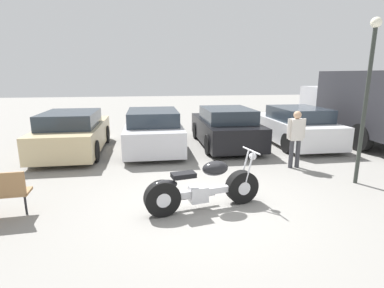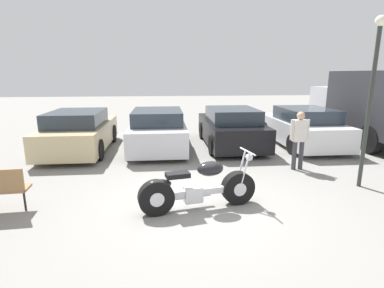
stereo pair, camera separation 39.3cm
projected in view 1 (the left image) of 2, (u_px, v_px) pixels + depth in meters
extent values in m
plane|color=gray|center=(206.00, 205.00, 5.99)|extent=(60.00, 60.00, 0.00)
cylinder|color=black|center=(242.00, 187.00, 6.02)|extent=(0.69, 0.33, 0.66)
cylinder|color=silver|center=(242.00, 187.00, 6.02)|extent=(0.31, 0.27, 0.27)
cylinder|color=black|center=(162.00, 199.00, 5.47)|extent=(0.69, 0.33, 0.66)
cylinder|color=silver|center=(162.00, 199.00, 5.47)|extent=(0.31, 0.27, 0.27)
cube|color=silver|center=(204.00, 192.00, 5.74)|extent=(1.26, 0.37, 0.12)
cube|color=silver|center=(198.00, 194.00, 5.71)|extent=(0.38, 0.30, 0.30)
ellipsoid|color=black|center=(215.00, 168.00, 5.72)|extent=(0.58, 0.43, 0.28)
cube|color=black|center=(184.00, 175.00, 5.51)|extent=(0.48, 0.32, 0.09)
ellipsoid|color=black|center=(165.00, 185.00, 5.43)|extent=(0.51, 0.29, 0.20)
cylinder|color=silver|center=(249.00, 170.00, 5.89)|extent=(0.22, 0.08, 0.75)
cylinder|color=silver|center=(244.00, 168.00, 6.05)|extent=(0.22, 0.08, 0.75)
cylinder|color=silver|center=(251.00, 151.00, 5.92)|extent=(0.16, 0.61, 0.03)
sphere|color=silver|center=(253.00, 156.00, 5.96)|extent=(0.15, 0.15, 0.15)
cylinder|color=silver|center=(185.00, 198.00, 5.78)|extent=(1.25, 0.34, 0.08)
cube|color=#C6B284|center=(74.00, 136.00, 9.88)|extent=(1.83, 4.14, 0.77)
cube|color=#28333D|center=(70.00, 119.00, 9.50)|extent=(1.61, 2.15, 0.45)
cylinder|color=black|center=(58.00, 136.00, 11.04)|extent=(0.20, 0.65, 0.65)
cylinder|color=black|center=(106.00, 134.00, 11.29)|extent=(0.20, 0.65, 0.65)
cylinder|color=black|center=(33.00, 154.00, 8.57)|extent=(0.20, 0.65, 0.65)
cylinder|color=black|center=(95.00, 151.00, 8.82)|extent=(0.20, 0.65, 0.65)
cube|color=#BCBCC1|center=(153.00, 133.00, 10.37)|extent=(1.83, 4.14, 0.77)
cube|color=#28333D|center=(153.00, 117.00, 9.99)|extent=(1.61, 2.15, 0.45)
cylinder|color=black|center=(130.00, 133.00, 11.53)|extent=(0.20, 0.65, 0.65)
cylinder|color=black|center=(174.00, 132.00, 11.77)|extent=(0.20, 0.65, 0.65)
cylinder|color=black|center=(126.00, 149.00, 9.06)|extent=(0.20, 0.65, 0.65)
cylinder|color=black|center=(182.00, 147.00, 9.30)|extent=(0.20, 0.65, 0.65)
cube|color=black|center=(225.00, 130.00, 10.91)|extent=(1.83, 4.14, 0.77)
cube|color=#28333D|center=(227.00, 115.00, 10.54)|extent=(1.61, 2.15, 0.45)
cylinder|color=black|center=(196.00, 130.00, 12.07)|extent=(0.20, 0.65, 0.65)
cylinder|color=black|center=(237.00, 129.00, 12.32)|extent=(0.20, 0.65, 0.65)
cylinder|color=black|center=(209.00, 145.00, 9.60)|extent=(0.20, 0.65, 0.65)
cylinder|color=black|center=(260.00, 143.00, 9.85)|extent=(0.20, 0.65, 0.65)
cube|color=white|center=(294.00, 129.00, 11.15)|extent=(1.83, 4.14, 0.77)
cube|color=#28333D|center=(299.00, 114.00, 10.77)|extent=(1.61, 2.15, 0.45)
cylinder|color=black|center=(259.00, 129.00, 12.31)|extent=(0.20, 0.65, 0.65)
cylinder|color=black|center=(298.00, 128.00, 12.56)|extent=(0.20, 0.65, 0.65)
cylinder|color=black|center=(288.00, 143.00, 9.84)|extent=(0.20, 0.65, 0.65)
cylinder|color=black|center=(335.00, 142.00, 10.09)|extent=(0.20, 0.65, 0.65)
cube|color=#2D2D33|center=(379.00, 102.00, 10.55)|extent=(2.21, 4.25, 2.16)
cube|color=#B2B2B7|center=(330.00, 104.00, 13.40)|extent=(2.13, 1.49, 1.51)
cylinder|color=black|center=(307.00, 121.00, 13.43)|extent=(0.24, 0.93, 0.93)
cylinder|color=black|center=(349.00, 120.00, 13.72)|extent=(0.24, 0.93, 0.93)
cylinder|color=black|center=(361.00, 138.00, 10.04)|extent=(0.24, 0.93, 0.93)
cylinder|color=black|center=(26.00, 203.00, 5.52)|extent=(0.04, 0.04, 0.45)
cylinder|color=#2D332D|center=(365.00, 109.00, 6.78)|extent=(0.09, 0.09, 3.54)
sphere|color=white|center=(376.00, 22.00, 6.36)|extent=(0.23, 0.23, 0.23)
cylinder|color=#38383D|center=(291.00, 154.00, 8.26)|extent=(0.12, 0.12, 0.78)
cylinder|color=#38383D|center=(298.00, 154.00, 8.29)|extent=(0.12, 0.12, 0.78)
cube|color=silver|center=(296.00, 130.00, 8.12)|extent=(0.34, 0.20, 0.59)
cylinder|color=silver|center=(289.00, 129.00, 8.08)|extent=(0.08, 0.08, 0.54)
cylinder|color=silver|center=(304.00, 128.00, 8.14)|extent=(0.08, 0.08, 0.54)
sphere|color=tan|center=(298.00, 115.00, 8.03)|extent=(0.21, 0.21, 0.21)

